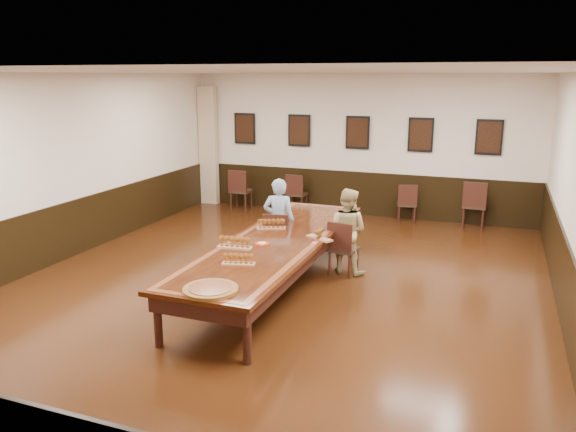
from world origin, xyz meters
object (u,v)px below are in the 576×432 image
at_px(person_woman, 347,231).
at_px(carved_platter, 211,289).
at_px(spare_chair_d, 474,204).
at_px(chair_woman, 344,247).
at_px(conference_table, 276,248).
at_px(spare_chair_b, 297,193).
at_px(person_man, 279,221).
at_px(spare_chair_a, 241,189).
at_px(chair_man, 278,238).
at_px(spare_chair_c, 407,203).

height_order(person_woman, carved_platter, person_woman).
bearing_deg(spare_chair_d, chair_woman, 64.27).
bearing_deg(conference_table, spare_chair_b, 106.17).
bearing_deg(person_man, spare_chair_a, -65.33).
height_order(chair_woman, person_woman, person_woman).
height_order(spare_chair_d, conference_table, spare_chair_d).
xyz_separation_m(spare_chair_a, carved_platter, (2.79, -6.67, 0.29)).
distance_m(spare_chair_a, carved_platter, 7.23).
relative_size(spare_chair_a, person_man, 0.66).
xyz_separation_m(spare_chair_b, person_woman, (2.19, -3.70, 0.24)).
relative_size(chair_woman, spare_chair_d, 0.89).
relative_size(spare_chair_a, conference_table, 0.20).
relative_size(spare_chair_a, spare_chair_b, 1.07).
distance_m(chair_man, person_man, 0.29).
bearing_deg(carved_platter, spare_chair_b, 101.77).
distance_m(chair_man, person_woman, 1.21).
relative_size(conference_table, carved_platter, 6.70).
bearing_deg(conference_table, person_man, 109.57).
height_order(spare_chair_c, person_man, person_man).
distance_m(spare_chair_d, carved_platter, 7.36).
height_order(chair_man, spare_chair_d, spare_chair_d).
bearing_deg(chair_woman, chair_man, 5.85).
relative_size(spare_chair_a, person_woman, 0.70).
bearing_deg(chair_woman, person_woman, -90.00).
bearing_deg(person_woman, carved_platter, 85.25).
relative_size(spare_chair_c, person_man, 0.59).
bearing_deg(carved_platter, spare_chair_c, 80.50).
relative_size(spare_chair_d, person_man, 0.68).
height_order(chair_woman, spare_chair_c, chair_woman).
height_order(chair_woman, conference_table, chair_woman).
distance_m(chair_woman, spare_chair_b, 4.38).
bearing_deg(spare_chair_b, chair_woman, 119.16).
xyz_separation_m(chair_man, spare_chair_c, (1.59, 3.67, -0.03)).
bearing_deg(spare_chair_c, chair_man, 54.01).
relative_size(person_woman, carved_platter, 1.88).
relative_size(spare_chair_b, conference_table, 0.18).
height_order(spare_chair_c, conference_table, spare_chair_c).
bearing_deg(spare_chair_c, person_woman, 71.10).
relative_size(person_man, carved_platter, 1.98).
relative_size(spare_chair_a, spare_chair_d, 0.97).
relative_size(spare_chair_c, conference_table, 0.17).
height_order(chair_man, person_man, person_man).
distance_m(person_man, person_woman, 1.21).
relative_size(chair_man, spare_chair_c, 1.07).
bearing_deg(spare_chair_a, person_man, 121.90).
xyz_separation_m(person_woman, conference_table, (-0.82, -1.03, -0.09)).
xyz_separation_m(person_man, conference_table, (0.38, -1.08, -0.13)).
xyz_separation_m(chair_woman, spare_chair_a, (-3.52, 3.54, 0.04)).
height_order(chair_man, carved_platter, chair_man).
bearing_deg(spare_chair_b, spare_chair_c, 177.66).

